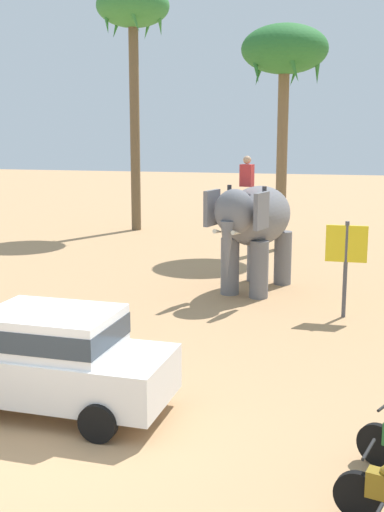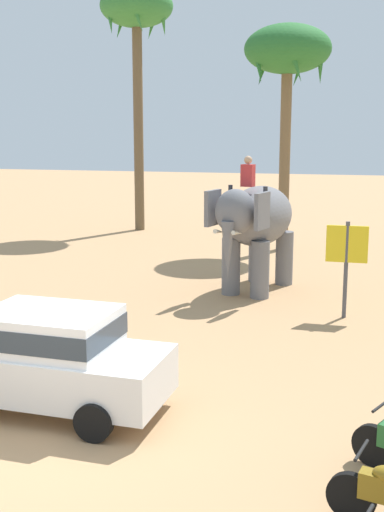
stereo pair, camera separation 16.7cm
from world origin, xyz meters
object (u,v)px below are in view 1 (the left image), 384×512
at_px(palm_tree_near_hut, 133,17).
at_px(signboard_yellow, 346,250).
at_px(car_sedan_foreground, 50,356).
at_px(palm_tree_behind_elephant, 284,56).
at_px(elephant_with_mahout, 255,222).

xyz_separation_m(palm_tree_near_hut, signboard_yellow, (9.63, -12.36, -7.71)).
distance_m(car_sedan_foreground, palm_tree_near_hut, 21.51).
bearing_deg(car_sedan_foreground, palm_tree_near_hut, 104.71).
relative_size(palm_tree_behind_elephant, signboard_yellow, 3.49).
distance_m(palm_tree_near_hut, signboard_yellow, 17.46).
bearing_deg(elephant_with_mahout, palm_tree_behind_elephant, 90.26).
bearing_deg(palm_tree_behind_elephant, elephant_with_mahout, -89.74).
xyz_separation_m(elephant_with_mahout, palm_tree_near_hut, (-7.04, 10.21, 7.40)).
bearing_deg(signboard_yellow, elephant_with_mahout, 140.25).
height_order(palm_tree_behind_elephant, signboard_yellow, palm_tree_behind_elephant).
distance_m(elephant_with_mahout, palm_tree_near_hut, 14.44).
bearing_deg(elephant_with_mahout, palm_tree_near_hut, 124.59).
height_order(elephant_with_mahout, signboard_yellow, elephant_with_mahout).
xyz_separation_m(elephant_with_mahout, signboard_yellow, (2.58, -2.15, -0.30)).
bearing_deg(signboard_yellow, car_sedan_foreground, -124.26).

